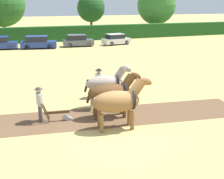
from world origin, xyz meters
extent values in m
plane|color=tan|center=(0.00, 0.00, 0.00)|extent=(240.00, 240.00, 0.00)
cube|color=brown|center=(-2.81, 2.03, 0.00)|extent=(20.28, 5.54, 0.01)
cube|color=#1E511E|center=(0.00, 32.36, 1.12)|extent=(69.74, 1.64, 2.23)
cylinder|color=brown|center=(-4.76, 38.82, 1.74)|extent=(0.44, 0.44, 3.49)
sphere|color=#2D6628|center=(-4.76, 38.82, 5.48)|extent=(7.25, 7.25, 7.25)
cylinder|color=brown|center=(9.66, 37.88, 1.71)|extent=(0.44, 0.44, 3.42)
sphere|color=#1E4C1E|center=(9.66, 37.88, 4.74)|extent=(4.80, 4.80, 4.80)
cylinder|color=#423323|center=(22.04, 37.16, 1.64)|extent=(0.44, 0.44, 3.28)
sphere|color=#387533|center=(22.04, 37.16, 5.23)|extent=(7.09, 7.09, 7.09)
ellipsoid|color=brown|center=(-0.03, 0.19, 1.31)|extent=(2.31, 1.33, 0.98)
cylinder|color=brown|center=(0.72, 0.37, 0.43)|extent=(0.18, 0.18, 0.87)
cylinder|color=brown|center=(0.64, -0.20, 0.43)|extent=(0.18, 0.18, 0.87)
cylinder|color=brown|center=(-0.69, 0.57, 0.43)|extent=(0.18, 0.18, 0.87)
cylinder|color=brown|center=(-0.77, 0.00, 0.43)|extent=(0.18, 0.18, 0.87)
cylinder|color=brown|center=(0.89, 0.06, 1.85)|extent=(0.94, 0.58, 0.99)
ellipsoid|color=brown|center=(1.34, -0.01, 2.17)|extent=(0.71, 0.35, 0.54)
cube|color=gray|center=(1.09, 0.03, 2.06)|extent=(0.46, 0.14, 0.61)
cylinder|color=gray|center=(-1.06, 0.33, 1.20)|extent=(0.31, 0.16, 0.71)
torus|color=black|center=(0.73, 0.08, 1.38)|extent=(0.25, 1.00, 0.99)
ellipsoid|color=#513319|center=(0.17, 1.61, 1.27)|extent=(2.29, 1.27, 0.93)
cylinder|color=#513319|center=(0.91, 1.78, 0.43)|extent=(0.18, 0.18, 0.85)
cylinder|color=#513319|center=(0.83, 1.25, 0.43)|extent=(0.18, 0.18, 0.85)
cylinder|color=#513319|center=(-0.49, 1.98, 0.43)|extent=(0.18, 0.18, 0.85)
cylinder|color=#513319|center=(-0.56, 1.44, 0.43)|extent=(0.18, 0.18, 0.85)
cylinder|color=#513319|center=(1.09, 1.48, 1.76)|extent=(0.87, 0.55, 0.90)
ellipsoid|color=#513319|center=(1.49, 1.43, 2.06)|extent=(0.71, 0.35, 0.54)
cube|color=black|center=(1.27, 1.46, 1.96)|extent=(0.42, 0.14, 0.56)
cylinder|color=black|center=(-0.85, 1.76, 1.17)|extent=(0.31, 0.16, 0.71)
torus|color=black|center=(0.93, 1.51, 1.34)|extent=(0.24, 0.94, 0.94)
ellipsoid|color=#B2A38E|center=(0.37, 3.04, 1.37)|extent=(2.14, 1.17, 0.85)
cylinder|color=#B2A38E|center=(1.06, 3.19, 0.49)|extent=(0.18, 0.18, 0.99)
cylinder|color=#B2A38E|center=(0.99, 2.70, 0.49)|extent=(0.18, 0.18, 0.99)
cylinder|color=#B2A38E|center=(-0.25, 3.37, 0.49)|extent=(0.18, 0.18, 0.99)
cylinder|color=#B2A38E|center=(-0.32, 2.89, 0.49)|extent=(0.18, 0.18, 0.99)
cylinder|color=#B2A38E|center=(1.23, 2.92, 1.84)|extent=(0.81, 0.51, 0.85)
ellipsoid|color=#B2A38E|center=(1.62, 2.86, 2.12)|extent=(0.71, 0.35, 0.54)
cube|color=black|center=(1.40, 2.89, 2.02)|extent=(0.41, 0.13, 0.53)
cylinder|color=black|center=(-0.59, 3.17, 1.28)|extent=(0.31, 0.16, 0.71)
torus|color=black|center=(1.08, 2.94, 1.44)|extent=(0.23, 0.88, 0.87)
cube|color=#4C331E|center=(-2.41, 1.97, 0.45)|extent=(1.23, 0.27, 0.12)
cube|color=#939399|center=(-1.92, 1.91, 0.10)|extent=(0.50, 0.26, 0.39)
cylinder|color=#4C331E|center=(-2.93, 2.25, 0.55)|extent=(0.40, 0.11, 0.96)
cylinder|color=#4C331E|center=(-2.98, 1.85, 0.55)|extent=(0.40, 0.11, 0.96)
cylinder|color=#4C4C4C|center=(-3.20, 2.36, 0.42)|extent=(0.14, 0.14, 0.84)
cylinder|color=#4C4C4C|center=(-3.17, 2.14, 0.42)|extent=(0.14, 0.14, 0.84)
cube|color=silver|center=(-3.19, 2.25, 1.14)|extent=(0.26, 0.51, 0.59)
sphere|color=tan|center=(-3.19, 2.25, 1.55)|extent=(0.23, 0.23, 0.23)
cylinder|color=silver|center=(-3.22, 2.54, 1.11)|extent=(0.09, 0.09, 0.56)
cylinder|color=silver|center=(-3.15, 1.96, 1.11)|extent=(0.09, 0.09, 0.56)
cylinder|color=#665B4C|center=(-3.19, 2.25, 1.62)|extent=(0.43, 0.43, 0.02)
cylinder|color=#665B4C|center=(-3.19, 2.25, 1.67)|extent=(0.22, 0.22, 0.10)
cylinder|color=#28334C|center=(0.59, 4.90, 0.43)|extent=(0.14, 0.14, 0.87)
cylinder|color=#28334C|center=(0.65, 4.68, 0.43)|extent=(0.14, 0.14, 0.87)
cube|color=#B7B7BC|center=(0.62, 4.79, 1.18)|extent=(0.31, 0.54, 0.62)
sphere|color=tan|center=(0.62, 4.79, 1.61)|extent=(0.24, 0.24, 0.24)
cylinder|color=#B7B7BC|center=(0.55, 5.08, 1.15)|extent=(0.09, 0.09, 0.58)
cylinder|color=#B7B7BC|center=(0.69, 4.50, 1.15)|extent=(0.09, 0.09, 0.58)
cylinder|color=#42382D|center=(0.62, 4.79, 1.68)|extent=(0.45, 0.45, 0.02)
cylinder|color=#42382D|center=(0.62, 4.79, 1.73)|extent=(0.22, 0.22, 0.10)
cube|color=navy|center=(-5.39, 26.94, 0.55)|extent=(4.40, 2.41, 0.74)
cylinder|color=black|center=(-3.99, 27.48, 0.33)|extent=(0.68, 0.32, 0.65)
cylinder|color=black|center=(-4.24, 25.98, 0.33)|extent=(0.68, 0.32, 0.65)
cube|color=navy|center=(-0.73, 26.03, 0.54)|extent=(4.65, 2.58, 0.73)
cube|color=black|center=(-0.94, 26.07, 1.22)|extent=(2.89, 2.09, 0.62)
cube|color=navy|center=(-0.94, 26.07, 1.56)|extent=(2.89, 2.09, 0.06)
cylinder|color=black|center=(0.76, 26.60, 0.32)|extent=(0.67, 0.33, 0.64)
cylinder|color=black|center=(0.48, 25.00, 0.32)|extent=(0.67, 0.33, 0.64)
cylinder|color=black|center=(-1.93, 27.07, 0.32)|extent=(0.67, 0.33, 0.64)
cylinder|color=black|center=(-2.21, 25.47, 0.32)|extent=(0.67, 0.33, 0.64)
cube|color=#565B66|center=(4.42, 26.06, 0.53)|extent=(4.10, 2.09, 0.72)
cube|color=black|center=(4.22, 26.08, 1.20)|extent=(2.50, 1.79, 0.61)
cube|color=#565B66|center=(4.22, 26.08, 1.53)|extent=(2.50, 1.79, 0.06)
cylinder|color=black|center=(5.71, 26.74, 0.31)|extent=(0.63, 0.27, 0.62)
cylinder|color=black|center=(5.58, 25.19, 0.31)|extent=(0.63, 0.27, 0.62)
cylinder|color=black|center=(3.25, 26.94, 0.31)|extent=(0.63, 0.27, 0.62)
cylinder|color=black|center=(3.13, 25.38, 0.31)|extent=(0.63, 0.27, 0.62)
cube|color=silver|center=(9.81, 25.88, 0.52)|extent=(4.09, 2.32, 0.69)
cube|color=black|center=(9.62, 25.85, 1.15)|extent=(2.54, 1.90, 0.58)
cube|color=silver|center=(9.62, 25.85, 1.47)|extent=(2.54, 1.90, 0.06)
cylinder|color=black|center=(10.87, 26.82, 0.31)|extent=(0.65, 0.32, 0.62)
cylinder|color=black|center=(11.11, 25.33, 0.31)|extent=(0.65, 0.32, 0.62)
cylinder|color=black|center=(8.51, 26.43, 0.31)|extent=(0.65, 0.32, 0.62)
cylinder|color=black|center=(8.75, 24.95, 0.31)|extent=(0.65, 0.32, 0.62)
camera|label=1|loc=(-4.26, -10.90, 5.53)|focal=45.00mm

